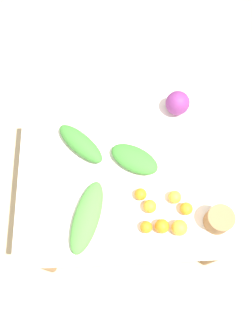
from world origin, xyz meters
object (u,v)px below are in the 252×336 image
paper_bag (219,220)px  orange_3 (186,209)px  orange_2 (146,227)px  orange_5 (141,194)px  orange_1 (150,206)px  greens_bunch_chard (87,217)px  orange_0 (162,226)px  orange_6 (179,228)px  greens_bunch_beet_tops (134,159)px  cabbage_purple (178,103)px  greens_bunch_scallion (81,144)px  orange_4 (175,197)px

paper_bag → orange_3: bearing=155.6°
orange_2 → orange_3: 0.23m
orange_2 → orange_5: orange_5 is taller
orange_1 → orange_2: 0.11m
orange_1 → orange_5: 0.08m
orange_3 → paper_bag: bearing=-24.4°
orange_5 → greens_bunch_chard: bearing=-158.8°
orange_0 → orange_1: orange_0 is taller
orange_6 → greens_bunch_beet_tops: bearing=118.1°
orange_1 → cabbage_purple: bearing=71.4°
greens_bunch_beet_tops → orange_5: 0.20m
greens_bunch_chard → greens_bunch_scallion: greens_bunch_scallion is taller
orange_0 → orange_5: bearing=119.2°
orange_2 → orange_4: orange_4 is taller
orange_0 → orange_2: (-0.08, 0.00, -0.01)m
orange_3 → orange_6: orange_6 is taller
greens_bunch_scallion → orange_1: size_ratio=4.55×
paper_bag → orange_6: 0.21m
orange_3 → orange_6: 0.11m
paper_bag → orange_3: size_ratio=2.00×
orange_1 → orange_6: orange_6 is taller
greens_bunch_beet_tops → greens_bunch_scallion: size_ratio=0.87×
greens_bunch_chard → paper_bag: bearing=-4.2°
paper_bag → orange_4: (-0.21, 0.14, -0.02)m
orange_2 → greens_bunch_chard: bearing=167.7°
orange_3 → greens_bunch_scallion: bearing=144.3°
cabbage_purple → orange_0: bearing=-101.8°
paper_bag → orange_3: 0.17m
orange_1 → orange_5: (-0.04, 0.07, -0.00)m
greens_bunch_scallion → orange_0: 0.64m
orange_6 → greens_bunch_chard: bearing=170.5°
cabbage_purple → orange_5: (-0.25, -0.53, -0.04)m
orange_0 → orange_4: (0.08, 0.15, -0.00)m
greens_bunch_beet_tops → greens_bunch_scallion: greens_bunch_scallion is taller
orange_2 → orange_6: 0.17m
orange_6 → orange_1: bearing=139.9°
greens_bunch_chard → cabbage_purple: bearing=50.4°
greens_bunch_beet_tops → greens_bunch_chard: size_ratio=0.71×
paper_bag → greens_bunch_chard: paper_bag is taller
greens_bunch_scallion → orange_4: greens_bunch_scallion is taller
orange_0 → orange_1: (-0.05, 0.11, -0.00)m
greens_bunch_chard → orange_4: (0.47, 0.09, -0.00)m
paper_bag → greens_bunch_scallion: bearing=146.5°
paper_bag → orange_5: 0.42m
greens_bunch_scallion → paper_bag: bearing=-33.5°
orange_2 → orange_3: orange_3 is taller
greens_bunch_scallion → orange_1: 0.53m
paper_bag → orange_5: paper_bag is taller
orange_2 → orange_4: bearing=43.3°
cabbage_purple → orange_4: 0.56m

